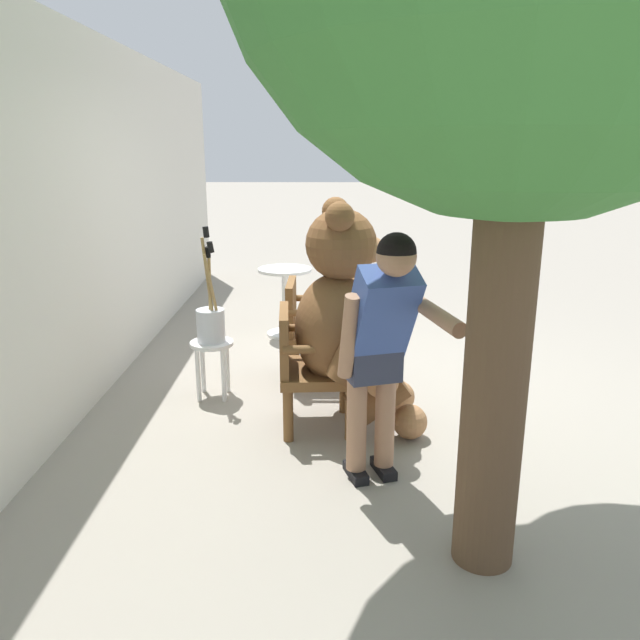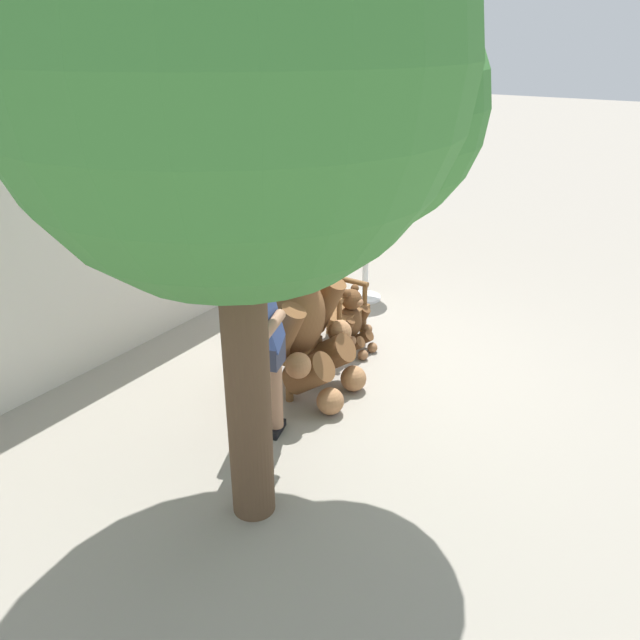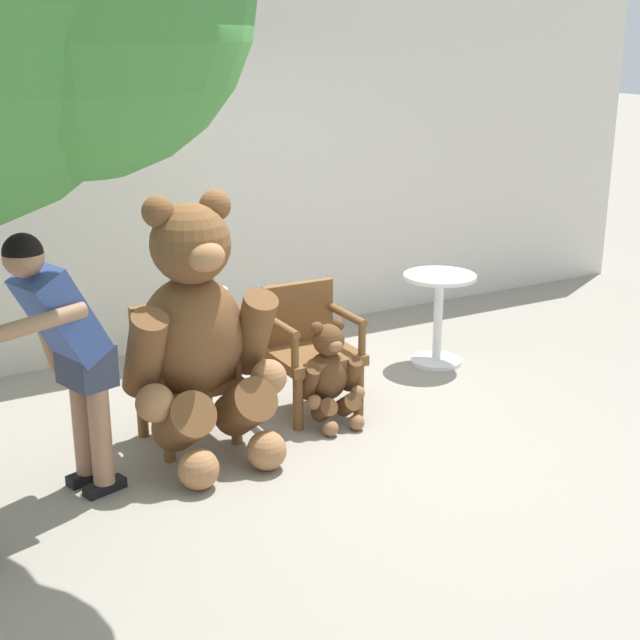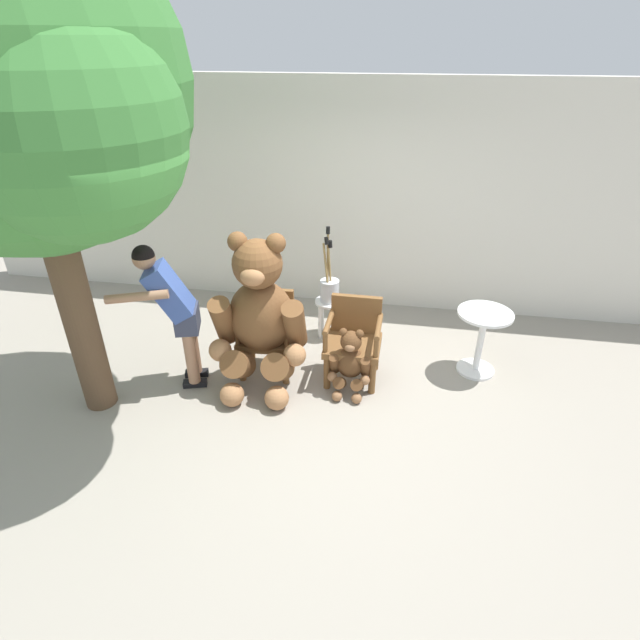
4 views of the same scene
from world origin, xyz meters
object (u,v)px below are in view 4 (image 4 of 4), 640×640
Objects in this scene: wooden_chair_right at (354,338)px; brush_bucket at (329,287)px; teddy_bear_small at (350,362)px; teddy_bear_large at (260,315)px; white_stool at (329,309)px; round_side_table at (481,335)px; patio_tree at (24,91)px; wooden_chair_left at (268,330)px; person_visitor at (173,305)px.

brush_bucket is (-0.37, 0.77, 0.17)m from wooden_chair_right.
teddy_bear_large is at bearing 179.24° from teddy_bear_small.
white_stool is 1.75m from round_side_table.
patio_tree is (-1.91, -1.72, 2.47)m from white_stool.
patio_tree reaches higher than round_side_table.
wooden_chair_left is 2.24m from round_side_table.
person_visitor reaches higher than wooden_chair_right.
brush_bucket is 0.22× the size of patio_tree.
round_side_table is (3.02, 0.72, -0.46)m from person_visitor.
person_visitor reaches higher than teddy_bear_small.
wooden_chair_left is 0.96m from brush_bucket.
teddy_bear_large is at bearing 10.62° from person_visitor.
patio_tree is at bearing -163.73° from teddy_bear_small.
teddy_bear_small reaches higher than white_stool.
round_side_table is (1.68, -0.48, 0.09)m from white_stool.
teddy_bear_large is 1.05× the size of person_visitor.
teddy_bear_large reaches higher than round_side_table.
round_side_table is at bearing 13.37° from person_visitor.
brush_bucket is (-0.00, -0.00, 0.28)m from white_stool.
patio_tree reaches higher than teddy_bear_small.
wooden_chair_left reaches higher than round_side_table.
teddy_bear_large reaches higher than teddy_bear_small.
brush_bucket reaches higher than round_side_table.
person_visitor is 1.88m from white_stool.
teddy_bear_small is 0.98× the size of round_side_table.
white_stool is at bearing 109.37° from teddy_bear_small.
wooden_chair_right is at bearing -167.14° from round_side_table.
person_visitor is at bearing -138.36° from brush_bucket.
wooden_chair_left is at bearing 34.61° from patio_tree.
wooden_chair_left is 1.87× the size of white_stool.
teddy_bear_large is at bearing -163.50° from wooden_chair_right.
round_side_table is (2.22, 0.30, -0.01)m from wooden_chair_left.
round_side_table is at bearing 23.86° from teddy_bear_small.
wooden_chair_left is 0.95m from white_stool.
patio_tree is (-1.38, -0.68, 2.04)m from teddy_bear_large.
wooden_chair_left is 0.96m from teddy_bear_small.
wooden_chair_left is 2.89m from patio_tree.
wooden_chair_left is 1.19× the size of round_side_table.
white_stool is (1.35, 1.20, -0.55)m from person_visitor.
person_visitor is at bearing -175.32° from teddy_bear_small.
round_side_table is (1.31, 0.30, -0.01)m from wooden_chair_right.
brush_bucket is at bearing 41.64° from person_visitor.
person_visitor is (-1.72, -0.42, 0.45)m from wooden_chair_right.
brush_bucket reaches higher than wooden_chair_left.
teddy_bear_large is at bearing -117.03° from white_stool.
wooden_chair_right is at bearing 13.75° from person_visitor.
white_stool is at bearing 62.97° from teddy_bear_large.
wooden_chair_left is 0.95× the size of brush_bucket.
person_visitor is at bearing -152.43° from wooden_chair_left.
teddy_bear_large is 1.78× the size of brush_bucket.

